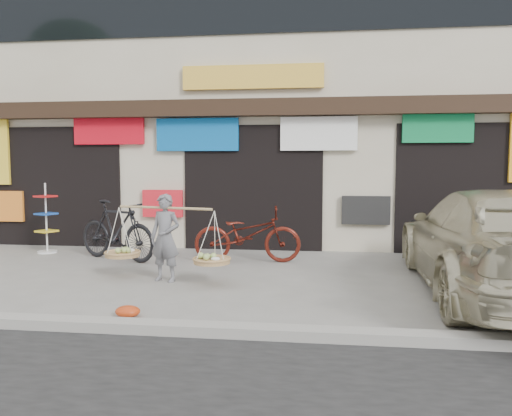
# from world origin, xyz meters

# --- Properties ---
(ground) EXTENTS (70.00, 70.00, 0.00)m
(ground) POSITION_xyz_m (0.00, 0.00, 0.00)
(ground) COLOR gray
(ground) RESTS_ON ground
(kerb) EXTENTS (70.00, 0.25, 0.12)m
(kerb) POSITION_xyz_m (0.00, -2.00, 0.06)
(kerb) COLOR gray
(kerb) RESTS_ON ground
(shophouse_block) EXTENTS (14.00, 6.32, 7.00)m
(shophouse_block) POSITION_xyz_m (-0.00, 6.42, 3.45)
(shophouse_block) COLOR beige
(shophouse_block) RESTS_ON ground
(street_vendor) EXTENTS (2.14, 0.93, 1.40)m
(street_vendor) POSITION_xyz_m (-0.99, 0.39, 0.63)
(street_vendor) COLOR slate
(street_vendor) RESTS_ON ground
(bike_1) EXTENTS (2.00, 1.30, 1.17)m
(bike_1) POSITION_xyz_m (-2.47, 1.98, 0.59)
(bike_1) COLOR black
(bike_1) RESTS_ON ground
(bike_2) EXTENTS (2.08, 0.91, 1.06)m
(bike_2) POSITION_xyz_m (0.08, 2.10, 0.53)
(bike_2) COLOR #51160D
(bike_2) RESTS_ON ground
(suv) EXTENTS (2.33, 5.33, 1.52)m
(suv) POSITION_xyz_m (3.93, 0.17, 0.76)
(suv) COLOR beige
(suv) RESTS_ON ground
(display_rack) EXTENTS (0.46, 0.46, 1.47)m
(display_rack) POSITION_xyz_m (-4.26, 2.57, 0.59)
(display_rack) COLOR silver
(display_rack) RESTS_ON ground
(red_bag) EXTENTS (0.31, 0.25, 0.14)m
(red_bag) POSITION_xyz_m (-0.87, -1.50, 0.07)
(red_bag) COLOR #BD3811
(red_bag) RESTS_ON ground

